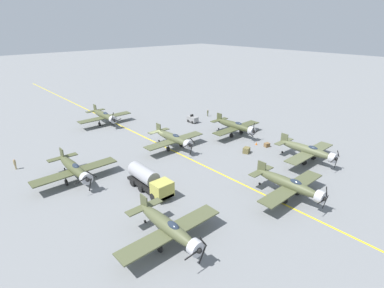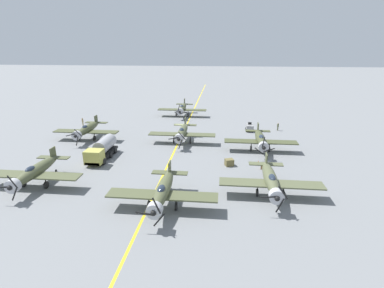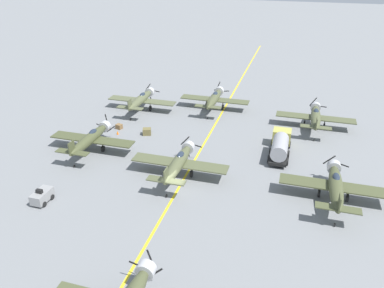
% 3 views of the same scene
% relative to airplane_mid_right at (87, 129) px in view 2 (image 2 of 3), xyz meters
% --- Properties ---
extents(ground_plane, '(400.00, 400.00, 0.00)m').
position_rel_airplane_mid_right_xyz_m(ground_plane, '(-17.27, -3.71, -2.01)').
color(ground_plane, slate).
extents(taxiway_stripe, '(0.30, 160.00, 0.01)m').
position_rel_airplane_mid_right_xyz_m(taxiway_stripe, '(-17.27, -3.71, -2.01)').
color(taxiway_stripe, yellow).
rests_on(taxiway_stripe, ground).
extents(airplane_mid_right, '(12.00, 9.98, 3.65)m').
position_rel_airplane_mid_right_xyz_m(airplane_mid_right, '(0.00, 0.00, 0.00)').
color(airplane_mid_right, '#494E2F').
rests_on(airplane_mid_right, ground).
extents(airplane_far_center, '(12.00, 9.98, 3.69)m').
position_rel_airplane_mid_right_xyz_m(airplane_far_center, '(-18.96, 22.97, -0.00)').
color(airplane_far_center, '#505536').
rests_on(airplane_far_center, ground).
extents(airplane_mid_center, '(12.00, 9.98, 3.65)m').
position_rel_airplane_mid_right_xyz_m(airplane_mid_center, '(-18.02, 0.03, -0.00)').
color(airplane_mid_center, '#525739').
rests_on(airplane_mid_center, ground).
extents(airplane_near_center, '(12.00, 9.98, 3.75)m').
position_rel_airplane_mid_right_xyz_m(airplane_near_center, '(-15.20, -21.20, -0.00)').
color(airplane_near_center, '#4B5032').
rests_on(airplane_near_center, ground).
extents(airplane_far_right, '(12.00, 9.98, 3.65)m').
position_rel_airplane_mid_right_xyz_m(airplane_far_right, '(-2.02, 19.48, -0.00)').
color(airplane_far_right, '#515637').
rests_on(airplane_far_right, ground).
extents(airplane_far_left, '(12.00, 9.98, 3.65)m').
position_rel_airplane_mid_right_xyz_m(airplane_far_left, '(-31.02, 18.92, 0.00)').
color(airplane_far_left, '#585D3E').
rests_on(airplane_far_left, ground).
extents(airplane_mid_left, '(12.00, 9.98, 3.79)m').
position_rel_airplane_mid_right_xyz_m(airplane_mid_left, '(-31.64, 2.94, -0.00)').
color(airplane_mid_left, '#474C2E').
rests_on(airplane_mid_left, ground).
extents(fuel_tanker, '(2.68, 8.00, 2.98)m').
position_rel_airplane_mid_right_xyz_m(fuel_tanker, '(-6.57, 9.21, -0.50)').
color(fuel_tanker, black).
rests_on(fuel_tanker, ground).
extents(tow_tractor, '(1.57, 2.60, 1.79)m').
position_rel_airplane_mid_right_xyz_m(tow_tractor, '(-30.87, -9.18, -1.22)').
color(tow_tractor, gray).
rests_on(tow_tractor, ground).
extents(ground_crew_walking, '(0.36, 0.36, 1.64)m').
position_rel_airplane_mid_right_xyz_m(ground_crew_walking, '(-36.77, -10.21, -1.12)').
color(ground_crew_walking, '#515638').
rests_on(ground_crew_walking, ground).
extents(ground_crew_inspecting, '(0.38, 0.38, 1.72)m').
position_rel_airplane_mid_right_xyz_m(ground_crew_inspecting, '(5.57, -9.95, -1.07)').
color(ground_crew_inspecting, tan).
rests_on(ground_crew_inspecting, ground).
extents(supply_crate_by_tanker, '(1.47, 1.34, 1.00)m').
position_rel_airplane_mid_right_xyz_m(supply_crate_by_tanker, '(-26.38, 10.08, -1.51)').
color(supply_crate_by_tanker, brown).
rests_on(supply_crate_by_tanker, ground).
extents(supply_crate_mid_lane, '(1.06, 0.95, 0.75)m').
position_rel_airplane_mid_right_xyz_m(supply_crate_mid_lane, '(-31.39, 10.84, -1.64)').
color(supply_crate_mid_lane, brown).
rests_on(supply_crate_mid_lane, ground).
extents(traffic_cone, '(0.36, 0.36, 0.55)m').
position_rel_airplane_mid_right_xyz_m(traffic_cone, '(-30.74, 8.96, -1.74)').
color(traffic_cone, orange).
rests_on(traffic_cone, ground).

